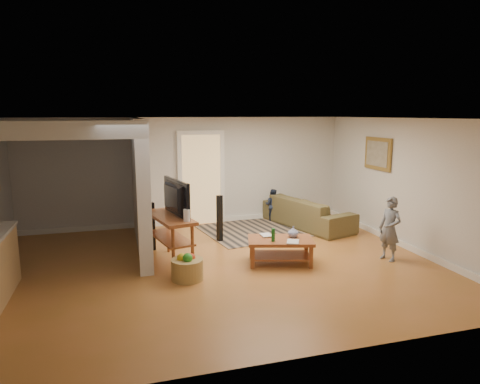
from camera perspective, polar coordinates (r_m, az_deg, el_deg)
The scene contains 11 objects.
ground at distance 7.47m, azimuth -2.98°, elevation -9.80°, with size 7.50×7.50×0.00m, color #9A6527.
room_shell at distance 7.37m, azimuth -11.95°, elevation 1.42°, with size 7.54×6.02×2.52m.
area_rug at distance 9.73m, azimuth 3.30°, elevation -4.95°, with size 2.70×1.97×0.01m, color black.
sofa at distance 10.09m, azimuth 8.96°, elevation -4.54°, with size 2.31×0.90×0.67m, color #4F3F27.
coffee_table at distance 7.53m, azimuth 5.52°, elevation -6.93°, with size 1.25×0.93×0.66m.
tv_console at distance 7.50m, azimuth -9.20°, elevation -3.70°, with size 0.80×1.42×1.16m.
speaker_left at distance 8.33m, azimuth -11.64°, elevation -4.51°, with size 0.09×0.09×0.93m, color black.
speaker_right at distance 8.72m, azimuth -2.73°, elevation -3.55°, with size 0.10×0.10×0.96m, color black.
toy_basket at distance 6.88m, azimuth -7.06°, elevation -10.02°, with size 0.51×0.51×0.45m.
child at distance 8.19m, azimuth 19.12°, elevation -8.55°, with size 0.42×0.27×1.15m, color slate.
toddler at distance 10.50m, azimuth 4.33°, elevation -3.84°, with size 0.38×0.30×0.79m, color #1D273E.
Camera 1 is at (-1.57, -6.84, 2.58)m, focal length 32.00 mm.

